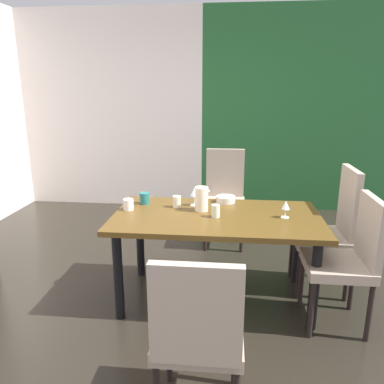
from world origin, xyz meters
TOP-DOWN VIEW (x-y plane):
  - ground_plane at (0.00, 0.00)m, footprint 5.28×5.54m
  - back_panel_interior at (-1.30, 2.72)m, footprint 2.69×0.10m
  - garden_window_panel at (1.34, 2.72)m, footprint 2.59×0.10m
  - dining_table at (0.35, 0.18)m, footprint 1.60×0.88m
  - chair_right_far at (1.30, 0.44)m, footprint 0.44×0.44m
  - chair_head_near at (0.31, -1.02)m, footprint 0.44×0.44m
  - chair_head_far at (0.40, 1.39)m, footprint 0.44×0.45m
  - chair_right_near at (1.29, -0.07)m, footprint 0.44×0.44m
  - wine_glass_near_shelf at (0.87, 0.17)m, footprint 0.06×0.06m
  - wine_glass_left at (0.16, 0.41)m, footprint 0.07×0.07m
  - serving_bowl_center at (0.42, 0.53)m, footprint 0.16×0.16m
  - cup_west at (-0.36, 0.24)m, footprint 0.08×0.08m
  - cup_right at (0.35, 0.13)m, footprint 0.06×0.06m
  - cup_front at (0.02, 0.34)m, footprint 0.07×0.07m
  - cup_north at (-0.27, 0.41)m, footprint 0.08×0.08m
  - pitcher_rear at (0.23, 0.28)m, footprint 0.12×0.11m

SIDE VIEW (x-z plane):
  - ground_plane at x=0.00m, z-range -0.02..0.00m
  - chair_head_near at x=0.31m, z-range 0.06..1.01m
  - chair_right_near at x=1.29m, z-range 0.06..1.03m
  - chair_head_far at x=0.40m, z-range 0.05..1.08m
  - chair_right_far at x=1.30m, z-range 0.05..1.11m
  - dining_table at x=0.35m, z-range 0.27..1.00m
  - serving_bowl_center at x=0.42m, z-range 0.72..0.78m
  - cup_west at x=-0.36m, z-range 0.72..0.81m
  - cup_front at x=0.02m, z-range 0.72..0.82m
  - cup_north at x=-0.27m, z-range 0.72..0.82m
  - cup_right at x=0.35m, z-range 0.72..0.82m
  - wine_glass_near_shelf at x=0.87m, z-range 0.75..0.88m
  - pitcher_rear at x=0.23m, z-range 0.72..0.92m
  - wine_glass_left at x=0.16m, z-range 0.76..0.91m
  - back_panel_interior at x=-1.30m, z-range 0.00..2.73m
  - garden_window_panel at x=1.34m, z-range 0.00..2.73m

